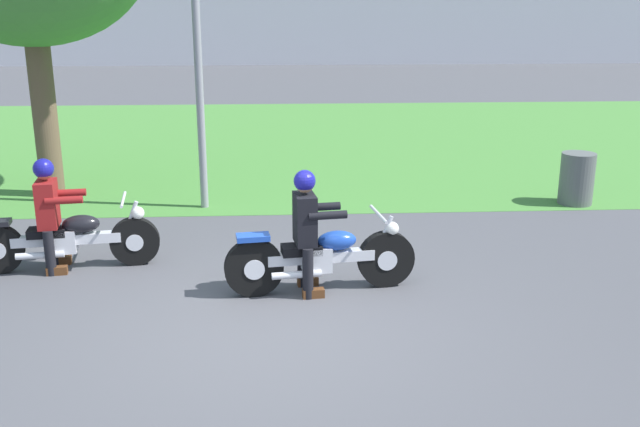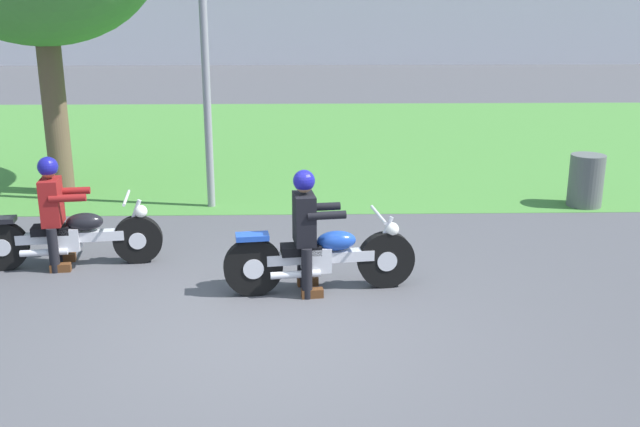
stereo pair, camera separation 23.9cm
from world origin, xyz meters
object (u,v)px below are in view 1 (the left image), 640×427
trash_can (577,179)px  motorcycle_follow (68,239)px  rider_lead (307,222)px  motorcycle_lead (322,258)px  rider_follow (49,206)px

trash_can → motorcycle_follow: bearing=-160.9°
rider_lead → motorcycle_lead: bearing=-0.8°
motorcycle_lead → rider_follow: size_ratio=1.56×
rider_lead → motorcycle_follow: bearing=155.2°
rider_lead → trash_can: bearing=29.9°
rider_lead → motorcycle_follow: rider_lead is taller
motorcycle_follow → rider_follow: bearing=179.1°
rider_lead → trash_can: size_ratio=1.70×
rider_lead → motorcycle_follow: size_ratio=0.64×
rider_follow → trash_can: (7.47, 2.54, -0.39)m
rider_lead → motorcycle_follow: 3.03m
motorcycle_lead → motorcycle_follow: (-3.03, 0.86, -0.02)m
motorcycle_follow → rider_follow: 0.46m
trash_can → rider_follow: bearing=-161.2°
rider_lead → trash_can: rider_lead is taller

